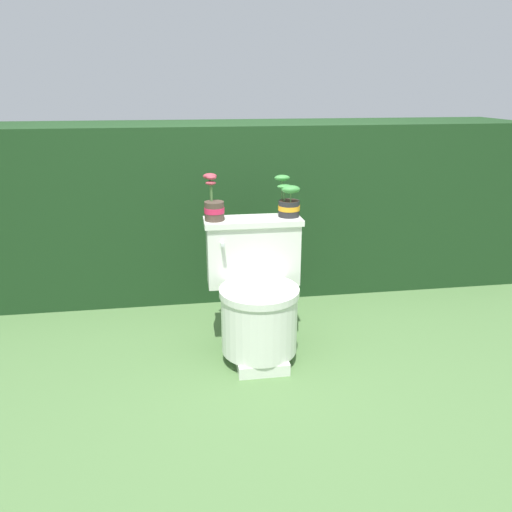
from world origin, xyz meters
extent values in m
plane|color=#4C703D|center=(0.00, 0.00, 0.00)|extent=(12.00, 12.00, 0.00)
cube|color=#193819|center=(0.00, 1.16, 0.57)|extent=(3.89, 0.70, 1.14)
cube|color=silver|center=(-0.05, 0.05, 0.03)|extent=(0.26, 0.37, 0.06)
cylinder|color=silver|center=(-0.05, 0.05, 0.22)|extent=(0.39, 0.39, 0.31)
cylinder|color=silver|center=(-0.05, 0.05, 0.39)|extent=(0.41, 0.41, 0.04)
cube|color=silver|center=(-0.05, 0.27, 0.52)|extent=(0.49, 0.16, 0.33)
cube|color=silver|center=(-0.05, 0.27, 0.70)|extent=(0.51, 0.19, 0.03)
cylinder|color=silver|center=(-0.22, 0.16, 0.61)|extent=(0.02, 0.05, 0.02)
cylinder|color=#47382D|center=(-0.25, 0.26, 0.76)|extent=(0.10, 0.10, 0.10)
cylinder|color=#D1234C|center=(-0.25, 0.26, 0.77)|extent=(0.10, 0.10, 0.03)
cylinder|color=#332319|center=(-0.25, 0.26, 0.80)|extent=(0.09, 0.09, 0.01)
cylinder|color=#4C753D|center=(-0.26, 0.27, 0.87)|extent=(0.01, 0.01, 0.11)
ellipsoid|color=#93333D|center=(-0.26, 0.27, 0.93)|extent=(0.05, 0.04, 0.02)
cylinder|color=#4C753D|center=(-0.26, 0.30, 0.87)|extent=(0.01, 0.01, 0.12)
ellipsoid|color=#93333D|center=(-0.26, 0.30, 0.93)|extent=(0.07, 0.05, 0.03)
cylinder|color=#4C753D|center=(-0.26, 0.27, 0.85)|extent=(0.01, 0.01, 0.09)
ellipsoid|color=#93333D|center=(-0.26, 0.27, 0.90)|extent=(0.05, 0.04, 0.02)
cylinder|color=#262628|center=(0.15, 0.28, 0.75)|extent=(0.11, 0.11, 0.09)
cylinder|color=orange|center=(0.15, 0.28, 0.76)|extent=(0.12, 0.12, 0.03)
cylinder|color=#332319|center=(0.15, 0.28, 0.79)|extent=(0.10, 0.10, 0.01)
cylinder|color=#4C753D|center=(0.12, 0.27, 0.83)|extent=(0.01, 0.01, 0.07)
ellipsoid|color=#387F38|center=(0.12, 0.27, 0.88)|extent=(0.08, 0.05, 0.02)
cylinder|color=#4C753D|center=(0.15, 0.25, 0.82)|extent=(0.01, 0.01, 0.05)
ellipsoid|color=#387F38|center=(0.15, 0.25, 0.86)|extent=(0.10, 0.07, 0.04)
cylinder|color=#4C753D|center=(0.12, 0.31, 0.85)|extent=(0.01, 0.01, 0.11)
ellipsoid|color=#387F38|center=(0.12, 0.31, 0.91)|extent=(0.08, 0.06, 0.03)
camera|label=1|loc=(-0.41, -2.24, 1.37)|focal=35.00mm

